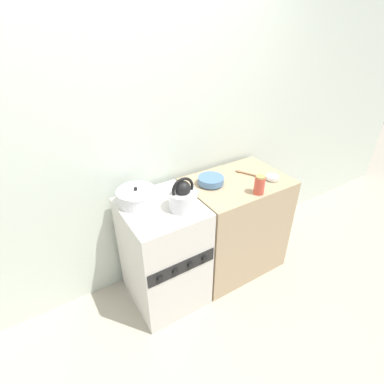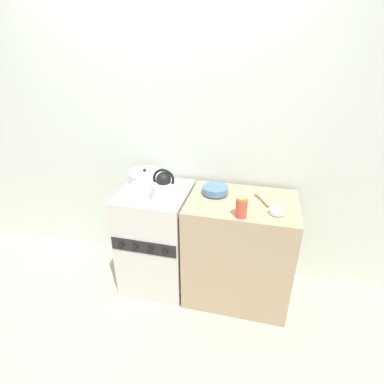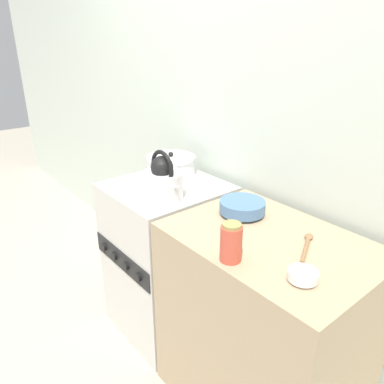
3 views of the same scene
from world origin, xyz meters
name	(u,v)px [view 3 (image 3 of 3)]	position (x,y,z in m)	size (l,w,h in m)	color
ground_plane	(129,342)	(0.00, 0.00, 0.00)	(12.00, 12.00, 0.00)	#B2A893
wall_back	(219,113)	(0.00, 0.66, 1.25)	(7.00, 0.06, 2.50)	silver
stove	(168,258)	(0.00, 0.29, 0.46)	(0.55, 0.61, 0.91)	beige
counter	(262,327)	(0.71, 0.30, 0.45)	(0.83, 0.59, 0.91)	tan
kettle	(163,181)	(0.13, 0.19, 1.00)	(0.24, 0.20, 0.24)	silver
cooking_pot	(171,165)	(-0.12, 0.42, 0.96)	(0.28, 0.28, 0.13)	silver
enamel_bowl	(242,207)	(0.49, 0.37, 0.94)	(0.21, 0.21, 0.06)	#4C729E
small_ceramic_bowl	(303,275)	(0.96, 0.16, 0.93)	(0.10, 0.10, 0.04)	white
storage_jar	(231,242)	(0.72, 0.06, 0.98)	(0.08, 0.08, 0.15)	#CC4C38
wooden_spoon	(307,245)	(0.84, 0.35, 0.91)	(0.13, 0.21, 0.02)	olive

